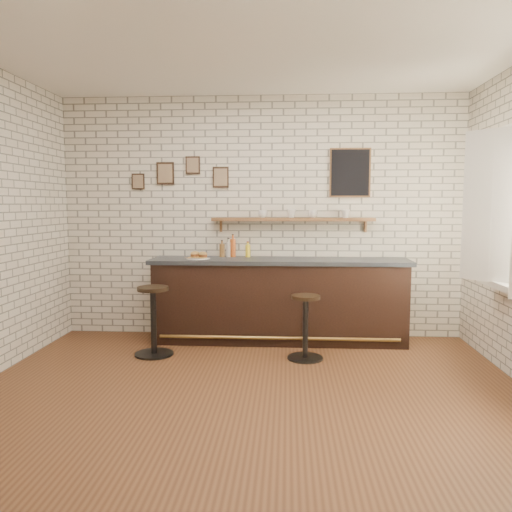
% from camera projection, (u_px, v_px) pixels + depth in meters
% --- Properties ---
extents(ground, '(5.00, 5.00, 0.00)m').
position_uv_depth(ground, '(249.00, 392.00, 4.43)').
color(ground, brown).
rests_on(ground, ground).
extents(bar_counter, '(3.10, 0.65, 1.01)m').
position_uv_depth(bar_counter, '(279.00, 300.00, 6.05)').
color(bar_counter, black).
rests_on(bar_counter, ground).
extents(sandwich_plate, '(0.28, 0.28, 0.01)m').
position_uv_depth(sandwich_plate, '(198.00, 258.00, 6.00)').
color(sandwich_plate, white).
rests_on(sandwich_plate, bar_counter).
extents(ciabatta_sandwich, '(0.25, 0.18, 0.07)m').
position_uv_depth(ciabatta_sandwich, '(199.00, 255.00, 6.00)').
color(ciabatta_sandwich, tan).
rests_on(ciabatta_sandwich, sandwich_plate).
extents(potato_chips, '(0.27, 0.19, 0.00)m').
position_uv_depth(potato_chips, '(197.00, 258.00, 6.00)').
color(potato_chips, gold).
rests_on(potato_chips, sandwich_plate).
extents(bitters_bottle_brown, '(0.07, 0.07, 0.21)m').
position_uv_depth(bitters_bottle_brown, '(222.00, 250.00, 6.22)').
color(bitters_bottle_brown, brown).
rests_on(bitters_bottle_brown, bar_counter).
extents(bitters_bottle_white, '(0.06, 0.06, 0.24)m').
position_uv_depth(bitters_bottle_white, '(229.00, 249.00, 6.22)').
color(bitters_bottle_white, beige).
rests_on(bitters_bottle_white, bar_counter).
extents(bitters_bottle_amber, '(0.07, 0.07, 0.29)m').
position_uv_depth(bitters_bottle_amber, '(233.00, 248.00, 6.21)').
color(bitters_bottle_amber, '#B04D1C').
rests_on(bitters_bottle_amber, bar_counter).
extents(condiment_bottle_yellow, '(0.06, 0.06, 0.19)m').
position_uv_depth(condiment_bottle_yellow, '(248.00, 250.00, 6.20)').
color(condiment_bottle_yellow, yellow).
rests_on(condiment_bottle_yellow, bar_counter).
extents(bar_stool_left, '(0.43, 0.43, 0.77)m').
position_uv_depth(bar_stool_left, '(153.00, 319.00, 5.50)').
color(bar_stool_left, black).
rests_on(bar_stool_left, ground).
extents(bar_stool_right, '(0.39, 0.39, 0.70)m').
position_uv_depth(bar_stool_right, '(305.00, 325.00, 5.36)').
color(bar_stool_right, black).
rests_on(bar_stool_right, ground).
extents(wall_shelf, '(2.00, 0.18, 0.18)m').
position_uv_depth(wall_shelf, '(293.00, 219.00, 6.14)').
color(wall_shelf, brown).
rests_on(wall_shelf, ground).
extents(shelf_cup_a, '(0.14, 0.14, 0.09)m').
position_uv_depth(shelf_cup_a, '(263.00, 214.00, 6.16)').
color(shelf_cup_a, white).
rests_on(shelf_cup_a, wall_shelf).
extents(shelf_cup_b, '(0.15, 0.15, 0.10)m').
position_uv_depth(shelf_cup_b, '(291.00, 213.00, 6.13)').
color(shelf_cup_b, white).
rests_on(shelf_cup_b, wall_shelf).
extents(shelf_cup_c, '(0.11, 0.11, 0.09)m').
position_uv_depth(shelf_cup_c, '(313.00, 214.00, 6.12)').
color(shelf_cup_c, white).
rests_on(shelf_cup_c, wall_shelf).
extents(shelf_cup_d, '(0.12, 0.12, 0.10)m').
position_uv_depth(shelf_cup_d, '(346.00, 214.00, 6.09)').
color(shelf_cup_d, white).
rests_on(shelf_cup_d, wall_shelf).
extents(back_wall_decor, '(2.96, 0.02, 0.56)m').
position_uv_depth(back_wall_decor, '(279.00, 173.00, 6.17)').
color(back_wall_decor, black).
rests_on(back_wall_decor, ground).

